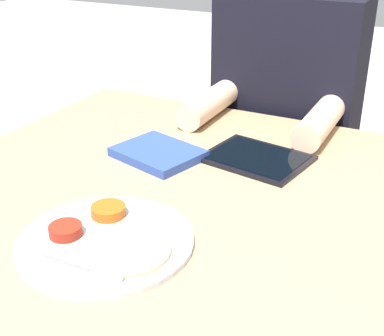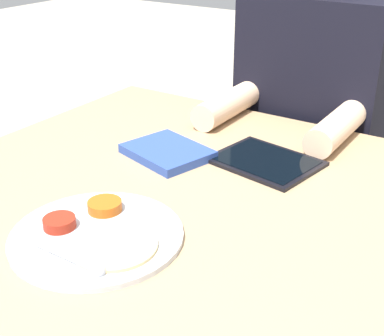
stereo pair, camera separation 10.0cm
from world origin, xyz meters
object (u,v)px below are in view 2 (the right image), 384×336
object	(u,v)px
thali_tray	(97,235)
red_notebook	(167,153)
tablet_device	(265,161)
person_diner	(304,160)

from	to	relation	value
thali_tray	red_notebook	size ratio (longest dim) A/B	1.38
tablet_device	person_diner	world-z (taller)	person_diner
red_notebook	tablet_device	world-z (taller)	red_notebook
thali_tray	person_diner	size ratio (longest dim) A/B	0.23
thali_tray	tablet_device	distance (m)	0.43
tablet_device	thali_tray	bearing A→B (deg)	-103.91
thali_tray	tablet_device	bearing A→B (deg)	76.09
red_notebook	person_diner	xyz separation A→B (m)	(0.14, 0.50, -0.18)
person_diner	red_notebook	bearing A→B (deg)	-105.30
tablet_device	person_diner	bearing A→B (deg)	98.82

